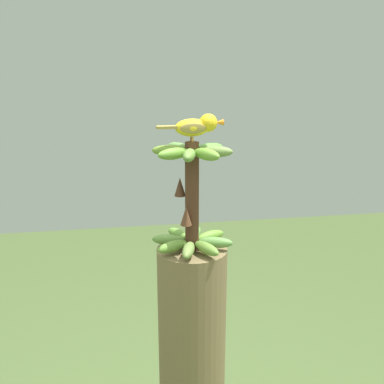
% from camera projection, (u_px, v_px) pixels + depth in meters
% --- Properties ---
extents(banana_bunch, '(0.26, 0.26, 0.35)m').
position_uv_depth(banana_bunch, '(192.00, 198.00, 1.40)').
color(banana_bunch, '#4C2D1E').
rests_on(banana_bunch, banana_tree).
extents(perched_bird, '(0.21, 0.06, 0.09)m').
position_uv_depth(perched_bird, '(197.00, 126.00, 1.35)').
color(perched_bird, '#C68933').
rests_on(perched_bird, banana_bunch).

